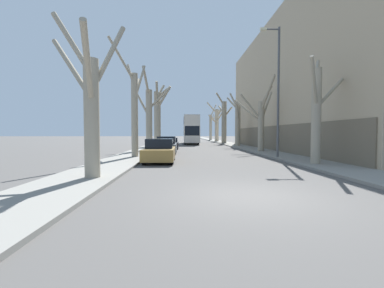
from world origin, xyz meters
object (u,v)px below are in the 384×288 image
(street_tree_right_0, at_px, (317,112))
(street_tree_right_5, at_px, (211,126))
(street_tree_left_3, at_px, (158,115))
(parked_car_2, at_px, (170,143))
(double_decker_bus, at_px, (191,129))
(parked_car_1, at_px, (167,145))
(street_tree_left_0, at_px, (90,105))
(street_tree_left_2, at_px, (149,116))
(street_tree_right_3, at_px, (224,121))
(lamp_post, at_px, (277,87))
(street_tree_right_1, at_px, (261,120))
(street_tree_right_2, at_px, (237,123))
(street_tree_right_4, at_px, (217,123))
(parked_car_0, at_px, (160,151))
(street_tree_left_1, at_px, (134,108))

(street_tree_right_0, relative_size, street_tree_right_5, 0.69)
(street_tree_left_3, xyz_separation_m, parked_car_2, (1.86, -5.03, -3.57))
(double_decker_bus, relative_size, parked_car_1, 2.40)
(street_tree_right_0, xyz_separation_m, parked_car_2, (-8.69, 15.66, -2.31))
(street_tree_left_0, relative_size, street_tree_left_2, 0.79)
(street_tree_left_2, relative_size, street_tree_right_3, 0.92)
(lamp_post, bearing_deg, street_tree_left_2, 139.96)
(street_tree_right_5, bearing_deg, lamp_post, -90.73)
(street_tree_right_1, xyz_separation_m, street_tree_right_2, (-0.07, 9.80, 0.15))
(parked_car_1, bearing_deg, street_tree_left_2, 120.08)
(street_tree_left_2, distance_m, street_tree_right_1, 10.87)
(street_tree_left_0, xyz_separation_m, double_decker_bus, (4.86, 33.27, -0.27))
(street_tree_left_3, distance_m, street_tree_right_4, 21.72)
(street_tree_right_1, height_order, parked_car_2, street_tree_right_1)
(street_tree_right_3, relative_size, parked_car_2, 2.06)
(street_tree_right_3, distance_m, parked_car_0, 28.91)
(street_tree_right_3, xyz_separation_m, parked_car_0, (-8.45, -27.46, -3.20))
(street_tree_left_2, relative_size, parked_car_1, 1.73)
(parked_car_0, bearing_deg, street_tree_left_2, 100.93)
(street_tree_left_3, height_order, parked_car_2, street_tree_left_3)
(street_tree_right_1, bearing_deg, street_tree_left_3, 134.23)
(street_tree_left_0, distance_m, parked_car_0, 6.87)
(street_tree_right_4, relative_size, street_tree_right_5, 0.94)
(parked_car_1, xyz_separation_m, parked_car_2, (0.00, 6.72, -0.10))
(double_decker_bus, bearing_deg, street_tree_right_5, 74.76)
(street_tree_left_2, bearing_deg, street_tree_left_1, -90.49)
(street_tree_left_2, height_order, street_tree_right_0, street_tree_left_2)
(street_tree_left_1, height_order, parked_car_2, street_tree_left_1)
(street_tree_right_1, distance_m, parked_car_1, 9.00)
(street_tree_left_3, distance_m, street_tree_right_5, 31.45)
(street_tree_right_1, xyz_separation_m, double_decker_bus, (-5.82, 19.42, -0.43))
(street_tree_left_1, bearing_deg, street_tree_right_1, 25.96)
(street_tree_right_0, bearing_deg, street_tree_right_3, 90.46)
(street_tree_right_5, xyz_separation_m, parked_car_1, (-8.56, -41.41, -2.95))
(street_tree_right_2, bearing_deg, parked_car_2, -154.82)
(double_decker_bus, relative_size, parked_car_0, 2.70)
(street_tree_left_2, bearing_deg, parked_car_2, 60.02)
(street_tree_left_3, relative_size, street_tree_right_3, 0.99)
(street_tree_left_1, xyz_separation_m, parked_car_1, (2.01, 4.24, -2.84))
(street_tree_right_3, height_order, double_decker_bus, street_tree_right_3)
(parked_car_0, height_order, lamp_post, lamp_post)
(street_tree_right_5, bearing_deg, street_tree_right_2, -89.96)
(street_tree_left_0, distance_m, street_tree_right_5, 55.34)
(double_decker_bus, height_order, parked_car_2, double_decker_bus)
(street_tree_right_0, distance_m, street_tree_right_4, 39.74)
(street_tree_left_1, height_order, street_tree_right_0, street_tree_left_1)
(street_tree_left_1, height_order, street_tree_right_1, street_tree_left_1)
(street_tree_left_3, xyz_separation_m, street_tree_right_0, (10.55, -20.68, -1.26))
(street_tree_left_3, height_order, street_tree_right_5, street_tree_right_5)
(street_tree_left_2, bearing_deg, parked_car_0, -79.07)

